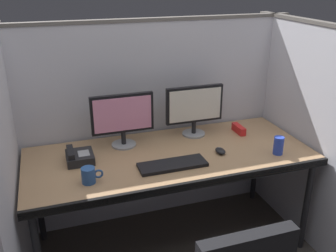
{
  "coord_description": "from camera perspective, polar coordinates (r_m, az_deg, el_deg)",
  "views": [
    {
      "loc": [
        -0.72,
        -1.82,
        1.87
      ],
      "look_at": [
        0.0,
        0.35,
        0.92
      ],
      "focal_mm": 39.99,
      "sensor_mm": 36.0,
      "label": 1
    }
  ],
  "objects": [
    {
      "name": "desk_phone",
      "position": [
        2.46,
        -13.42,
        -4.57
      ],
      "size": [
        0.17,
        0.19,
        0.09
      ],
      "color": "black",
      "rests_on": "desk"
    },
    {
      "name": "soda_can",
      "position": [
        2.59,
        16.49,
        -2.87
      ],
      "size": [
        0.07,
        0.07,
        0.12
      ],
      "primitive_type": "cylinder",
      "color": "#263FB2",
      "rests_on": "desk"
    },
    {
      "name": "coffee_mug",
      "position": [
        2.21,
        -11.96,
        -7.36
      ],
      "size": [
        0.13,
        0.08,
        0.09
      ],
      "color": "#264C8C",
      "rests_on": "desk"
    },
    {
      "name": "red_stapler",
      "position": [
        2.87,
        10.72,
        -0.47
      ],
      "size": [
        0.04,
        0.15,
        0.06
      ],
      "primitive_type": "cube",
      "color": "red",
      "rests_on": "desk"
    },
    {
      "name": "cubicle_partition_rear",
      "position": [
        2.88,
        -2.48,
        0.44
      ],
      "size": [
        2.21,
        0.06,
        1.57
      ],
      "color": "silver",
      "rests_on": "ground"
    },
    {
      "name": "keyboard_main",
      "position": [
        2.35,
        0.69,
        -5.91
      ],
      "size": [
        0.43,
        0.15,
        0.02
      ],
      "primitive_type": "cube",
      "color": "black",
      "rests_on": "desk"
    },
    {
      "name": "monitor_right",
      "position": [
        2.72,
        4.05,
        2.85
      ],
      "size": [
        0.43,
        0.17,
        0.37
      ],
      "color": "gray",
      "rests_on": "desk"
    },
    {
      "name": "computer_mouse",
      "position": [
        2.53,
        7.98,
        -3.77
      ],
      "size": [
        0.06,
        0.1,
        0.04
      ],
      "color": "black",
      "rests_on": "desk"
    },
    {
      "name": "monitor_left",
      "position": [
        2.56,
        -6.94,
        1.4
      ],
      "size": [
        0.43,
        0.17,
        0.37
      ],
      "color": "gray",
      "rests_on": "desk"
    },
    {
      "name": "cubicle_partition_left",
      "position": [
        2.31,
        -23.05,
        -7.34
      ],
      "size": [
        0.06,
        1.41,
        1.57
      ],
      "color": "silver",
      "rests_on": "ground"
    },
    {
      "name": "desk",
      "position": [
        2.52,
        0.45,
        -5.34
      ],
      "size": [
        1.9,
        0.8,
        0.74
      ],
      "color": "#997551",
      "rests_on": "ground"
    },
    {
      "name": "cubicle_partition_right",
      "position": [
        2.87,
        20.25,
        -1.1
      ],
      "size": [
        0.06,
        1.41,
        1.57
      ],
      "color": "silver",
      "rests_on": "ground"
    }
  ]
}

